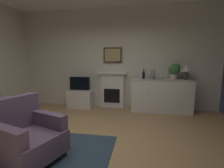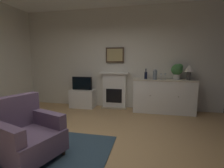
% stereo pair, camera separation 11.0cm
% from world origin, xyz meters
% --- Properties ---
extents(ground_plane, '(6.05, 5.25, 0.10)m').
position_xyz_m(ground_plane, '(0.00, 0.00, -0.05)').
color(ground_plane, tan).
rests_on(ground_plane, ground).
extents(wall_rear, '(6.05, 0.06, 3.00)m').
position_xyz_m(wall_rear, '(0.00, 2.59, 1.50)').
color(wall_rear, silver).
rests_on(wall_rear, ground_plane).
extents(area_rug, '(2.27, 1.80, 0.02)m').
position_xyz_m(area_rug, '(-0.76, -0.39, 0.01)').
color(area_rug, '#2D4251').
rests_on(area_rug, ground_plane).
extents(fireplace_unit, '(0.87, 0.30, 1.10)m').
position_xyz_m(fireplace_unit, '(-0.05, 2.46, 0.55)').
color(fireplace_unit, white).
rests_on(fireplace_unit, ground_plane).
extents(framed_picture, '(0.55, 0.04, 0.45)m').
position_xyz_m(framed_picture, '(-0.05, 2.51, 1.61)').
color(framed_picture, '#473323').
extents(sideboard_cabinet, '(1.67, 0.49, 0.93)m').
position_xyz_m(sideboard_cabinet, '(1.37, 2.29, 0.47)').
color(sideboard_cabinet, white).
rests_on(sideboard_cabinet, ground_plane).
extents(table_lamp, '(0.26, 0.26, 0.40)m').
position_xyz_m(table_lamp, '(2.00, 2.29, 1.21)').
color(table_lamp, '#4C4742').
rests_on(table_lamp, sideboard_cabinet).
extents(wine_bottle, '(0.08, 0.08, 0.29)m').
position_xyz_m(wine_bottle, '(0.88, 2.32, 1.04)').
color(wine_bottle, black).
rests_on(wine_bottle, sideboard_cabinet).
extents(wine_glass_left, '(0.07, 0.07, 0.16)m').
position_xyz_m(wine_glass_left, '(1.29, 2.26, 1.05)').
color(wine_glass_left, silver).
rests_on(wine_glass_left, sideboard_cabinet).
extents(wine_glass_center, '(0.07, 0.07, 0.16)m').
position_xyz_m(wine_glass_center, '(1.40, 2.31, 1.05)').
color(wine_glass_center, silver).
rests_on(wine_glass_center, sideboard_cabinet).
extents(vase_decorative, '(0.11, 0.11, 0.28)m').
position_xyz_m(vase_decorative, '(1.12, 2.24, 1.07)').
color(vase_decorative, slate).
rests_on(vase_decorative, sideboard_cabinet).
extents(tv_cabinet, '(0.75, 0.42, 0.56)m').
position_xyz_m(tv_cabinet, '(-1.03, 2.30, 0.28)').
color(tv_cabinet, white).
rests_on(tv_cabinet, ground_plane).
extents(tv_set, '(0.62, 0.07, 0.40)m').
position_xyz_m(tv_set, '(-1.03, 2.28, 0.76)').
color(tv_set, black).
rests_on(tv_set, tv_cabinet).
extents(potted_plant_small, '(0.30, 0.30, 0.43)m').
position_xyz_m(potted_plant_small, '(1.71, 2.33, 1.19)').
color(potted_plant_small, beige).
rests_on(potted_plant_small, sideboard_cabinet).
extents(armchair, '(1.00, 0.97, 0.92)m').
position_xyz_m(armchair, '(-0.79, -0.42, 0.38)').
color(armchair, '#604C66').
rests_on(armchair, ground_plane).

